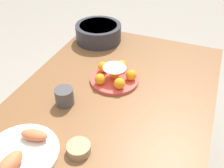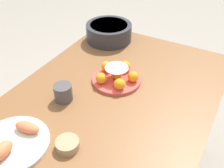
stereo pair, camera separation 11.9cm
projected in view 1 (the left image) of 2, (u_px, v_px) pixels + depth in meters
name	position (u px, v px, depth m)	size (l,w,h in m)	color
dining_table	(109.00, 118.00, 1.21)	(1.33, 0.87, 0.74)	brown
cake_plate	(115.00, 76.00, 1.26)	(0.24, 0.24, 0.09)	#E04C42
serving_bowl	(98.00, 32.00, 1.57)	(0.27, 0.27, 0.10)	#2D2D33
sauce_bowl	(79.00, 148.00, 0.93)	(0.09, 0.09, 0.03)	tan
seafood_platter	(21.00, 153.00, 0.92)	(0.27, 0.27, 0.06)	silver
cup_far	(64.00, 96.00, 1.12)	(0.08, 0.08, 0.08)	#4C4747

